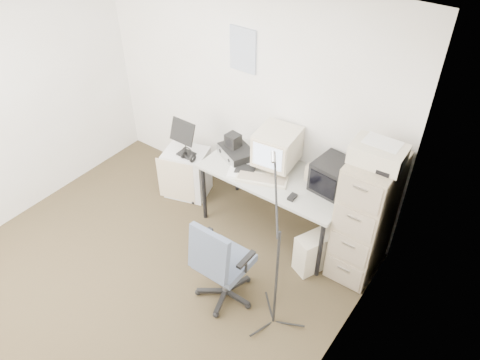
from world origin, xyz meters
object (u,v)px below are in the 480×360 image
Objects in this scene: desk at (274,202)px; side_cart at (187,172)px; filing_cabinet at (365,217)px; office_chair at (225,260)px.

desk is 2.59× the size of side_cart.
office_chair is (-0.83, -1.04, -0.17)m from filing_cabinet.
desk is 1.56× the size of office_chair.
filing_cabinet reaches higher than side_cart.
desk is (-0.95, -0.03, -0.29)m from filing_cabinet.
side_cart is (-2.09, -0.11, -0.36)m from filing_cabinet.
filing_cabinet is 2.12m from side_cart.
side_cart is at bearing -176.14° from desk.
desk is at bearing -13.59° from side_cart.
office_chair is (0.12, -1.01, 0.12)m from desk.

